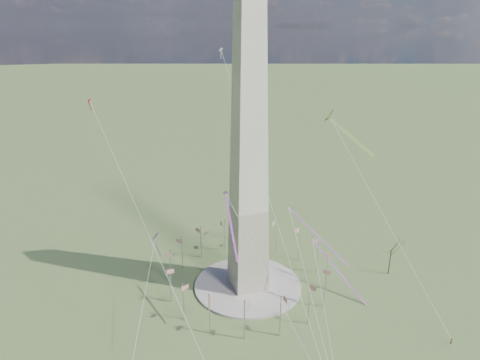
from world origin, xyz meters
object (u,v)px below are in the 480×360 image
object	(u,v)px
washington_monument	(249,150)
kite_delta_black	(332,118)
tree_near	(392,248)
person_east	(451,341)

from	to	relation	value
washington_monument	kite_delta_black	distance (m)	40.21
washington_monument	tree_near	world-z (taller)	washington_monument
washington_monument	person_east	world-z (taller)	washington_monument
tree_near	person_east	distance (m)	37.29
person_east	kite_delta_black	distance (m)	78.86
kite_delta_black	person_east	bearing A→B (deg)	53.76
washington_monument	kite_delta_black	world-z (taller)	washington_monument
washington_monument	person_east	bearing A→B (deg)	-45.98
washington_monument	tree_near	bearing A→B (deg)	-10.60
tree_near	kite_delta_black	distance (m)	49.84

